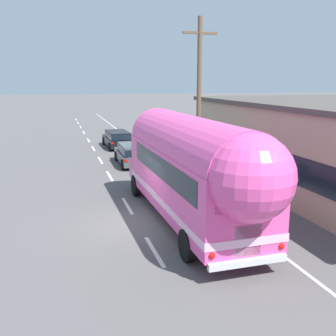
{
  "coord_description": "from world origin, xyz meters",
  "views": [
    {
      "loc": [
        -2.81,
        -14.16,
        5.37
      ],
      "look_at": [
        1.84,
        2.09,
        1.61
      ],
      "focal_mm": 41.98,
      "sensor_mm": 36.0,
      "label": 1
    }
  ],
  "objects": [
    {
      "name": "car_lead",
      "position": [
        1.95,
        10.6,
        0.79
      ],
      "size": [
        2.04,
        4.37,
        1.37
      ],
      "color": "#474C51",
      "rests_on": "ground"
    },
    {
      "name": "lane_markings",
      "position": [
        2.68,
        12.92,
        0.0
      ],
      "size": [
        3.94,
        80.0,
        0.01
      ],
      "color": "silver",
      "rests_on": "ground"
    },
    {
      "name": "ground_plane",
      "position": [
        0.0,
        0.0,
        0.0
      ],
      "size": [
        300.0,
        300.0,
        0.0
      ],
      "primitive_type": "plane",
      "color": "#565454"
    },
    {
      "name": "car_second",
      "position": [
        1.98,
        17.69,
        0.79
      ],
      "size": [
        2.01,
        4.68,
        1.37
      ],
      "color": "black",
      "rests_on": "ground"
    },
    {
      "name": "painted_bus",
      "position": [
        1.92,
        -0.94,
        2.3
      ],
      "size": [
        2.74,
        11.82,
        4.12
      ],
      "color": "#EA4C9E",
      "rests_on": "ground"
    },
    {
      "name": "utility_pole",
      "position": [
        4.36,
        5.11,
        4.42
      ],
      "size": [
        1.8,
        0.24,
        8.5
      ],
      "color": "brown",
      "rests_on": "ground"
    }
  ]
}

